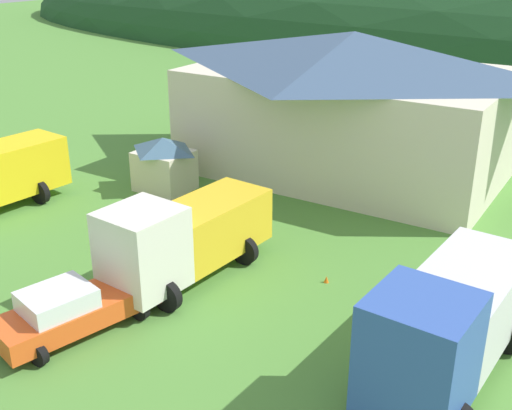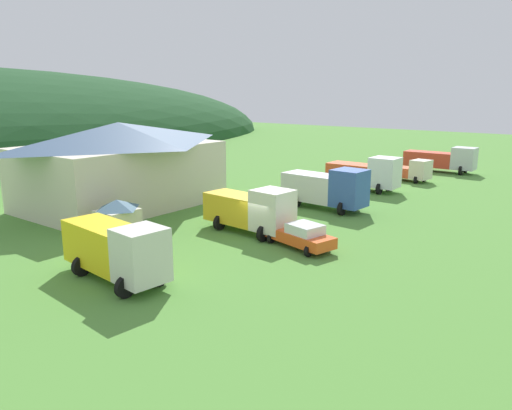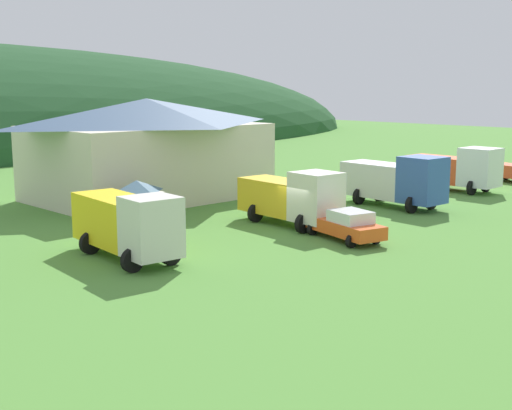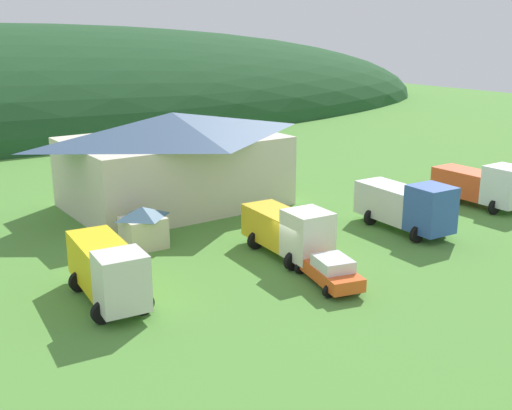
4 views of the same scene
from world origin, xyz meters
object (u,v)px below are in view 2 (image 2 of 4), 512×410
(heavy_rig_white, at_px, (367,173))
(play_shed_cream, at_px, (118,218))
(depot_building, at_px, (120,163))
(tow_truck_silver, at_px, (443,159))
(heavy_rig_striped, at_px, (252,209))
(flatbed_truck_yellow, at_px, (117,249))
(light_truck_cream, at_px, (409,170))
(box_truck_blue, at_px, (327,187))
(traffic_cone_near_pickup, at_px, (261,215))
(service_pickup_orange, at_px, (300,235))

(heavy_rig_white, bearing_deg, play_shed_cream, -103.87)
(depot_building, relative_size, tow_truck_silver, 2.00)
(depot_building, relative_size, heavy_rig_striped, 2.36)
(flatbed_truck_yellow, relative_size, heavy_rig_white, 1.00)
(heavy_rig_striped, bearing_deg, light_truck_cream, 91.93)
(heavy_rig_striped, xyz_separation_m, heavy_rig_white, (19.10, 0.23, 0.05))
(box_truck_blue, relative_size, traffic_cone_near_pickup, 15.18)
(flatbed_truck_yellow, height_order, heavy_rig_striped, heavy_rig_striped)
(box_truck_blue, height_order, heavy_rig_white, box_truck_blue)
(heavy_rig_white, relative_size, traffic_cone_near_pickup, 14.55)
(flatbed_truck_yellow, distance_m, box_truck_blue, 20.99)
(depot_building, xyz_separation_m, play_shed_cream, (-6.29, -7.67, -2.35))
(box_truck_blue, relative_size, service_pickup_orange, 1.40)
(heavy_rig_striped, distance_m, tow_truck_silver, 35.57)
(depot_building, distance_m, light_truck_cream, 31.29)
(heavy_rig_white, bearing_deg, depot_building, -125.99)
(flatbed_truck_yellow, height_order, tow_truck_silver, flatbed_truck_yellow)
(tow_truck_silver, distance_m, traffic_cone_near_pickup, 31.45)
(service_pickup_orange, bearing_deg, play_shed_cream, -138.96)
(depot_building, bearing_deg, heavy_rig_white, -36.18)
(light_truck_cream, bearing_deg, heavy_rig_white, -93.09)
(tow_truck_silver, bearing_deg, service_pickup_orange, -86.74)
(light_truck_cream, xyz_separation_m, tow_truck_silver, (8.59, -1.05, 0.44))
(heavy_rig_striped, distance_m, box_truck_blue, 9.63)
(depot_building, xyz_separation_m, tow_truck_silver, (35.61, -16.62, -2.09))
(depot_building, bearing_deg, flatbed_truck_yellow, -128.52)
(depot_building, distance_m, heavy_rig_white, 23.89)
(depot_building, relative_size, service_pickup_orange, 3.12)
(play_shed_cream, relative_size, heavy_rig_white, 0.38)
(play_shed_cream, bearing_deg, traffic_cone_near_pickup, -20.50)
(play_shed_cream, distance_m, heavy_rig_striped, 9.22)
(heavy_rig_white, relative_size, tow_truck_silver, 0.86)
(box_truck_blue, relative_size, tow_truck_silver, 0.90)
(box_truck_blue, xyz_separation_m, traffic_cone_near_pickup, (-5.14, 3.16, -1.86))
(play_shed_cream, distance_m, light_truck_cream, 34.24)
(box_truck_blue, xyz_separation_m, tow_truck_silver, (25.89, -1.73, -0.23))
(light_truck_cream, height_order, service_pickup_orange, light_truck_cream)
(depot_building, relative_size, light_truck_cream, 2.99)
(flatbed_truck_yellow, height_order, heavy_rig_white, heavy_rig_white)
(depot_building, height_order, service_pickup_orange, depot_building)
(flatbed_truck_yellow, xyz_separation_m, heavy_rig_striped, (11.36, -0.16, -0.04))
(heavy_rig_striped, bearing_deg, play_shed_cream, -131.23)
(box_truck_blue, distance_m, service_pickup_orange, 11.15)
(depot_building, bearing_deg, service_pickup_orange, -92.06)
(light_truck_cream, distance_m, traffic_cone_near_pickup, 22.80)
(light_truck_cream, height_order, traffic_cone_near_pickup, light_truck_cream)
(depot_building, xyz_separation_m, heavy_rig_striped, (0.12, -14.28, -1.99))
(heavy_rig_white, height_order, service_pickup_orange, heavy_rig_white)
(play_shed_cream, xyz_separation_m, traffic_cone_near_pickup, (10.88, -4.07, -1.37))
(depot_building, xyz_separation_m, traffic_cone_near_pickup, (4.59, -11.74, -3.72))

